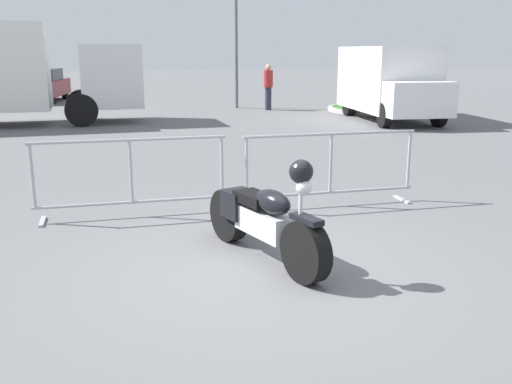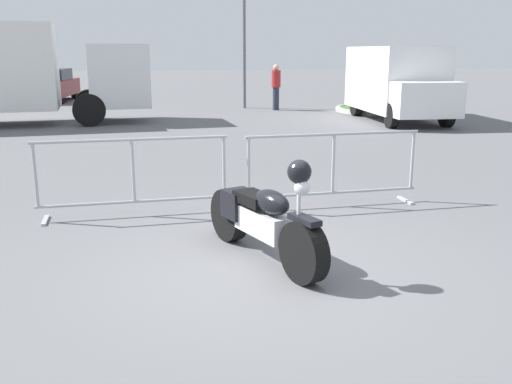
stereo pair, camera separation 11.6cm
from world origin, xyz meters
name	(u,v)px [view 1 (the left image)]	position (x,y,z in m)	size (l,w,h in m)	color
ground_plane	(261,271)	(0.00, 0.00, 0.00)	(120.00, 120.00, 0.00)	#5B5B5E
motorcycle	(263,218)	(0.10, 0.35, 0.46)	(0.92, 2.04, 1.20)	black
crowd_barrier_near	(131,176)	(-1.30, 2.29, 0.56)	(2.58, 0.57, 1.07)	#9EA0A5
crowd_barrier_far	(331,168)	(1.50, 2.29, 0.56)	(2.58, 0.57, 1.07)	#9EA0A5
delivery_van	(389,81)	(6.69, 11.98, 1.24)	(2.15, 5.07, 2.31)	white
parked_car_maroon	(41,85)	(-5.39, 21.30, 0.71)	(2.03, 4.28, 1.41)	maroon
pedestrian	(268,85)	(3.59, 15.81, 0.92)	(0.37, 0.37, 1.69)	#262838
planter_island	(386,103)	(7.81, 14.63, 0.28)	(3.94, 3.94, 1.07)	#ADA89E
street_lamp	(236,9)	(2.55, 16.82, 3.71)	(0.36, 0.70, 5.68)	#595B60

